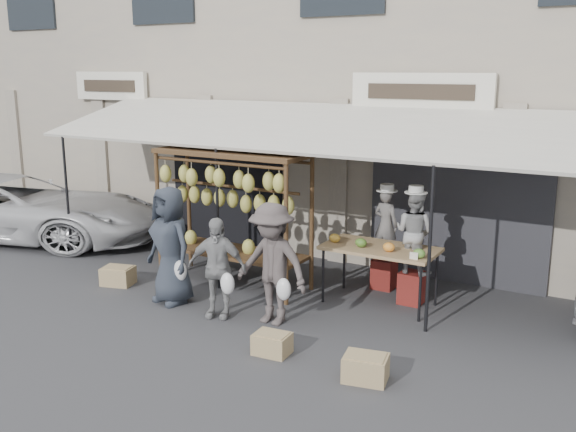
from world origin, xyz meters
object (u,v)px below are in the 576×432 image
at_px(vendor_right, 414,232).
at_px(customer_mid, 217,268).
at_px(banana_rack, 231,192).
at_px(customer_left, 170,245).
at_px(produce_table, 379,250).
at_px(crate_near_a, 272,344).
at_px(van, 4,191).
at_px(customer_right, 272,264).
at_px(vendor_left, 386,225).
at_px(crate_far, 118,276).
at_px(crate_near_b, 366,368).

xyz_separation_m(vendor_right, customer_mid, (-2.24, -1.94, -0.39)).
xyz_separation_m(banana_rack, customer_left, (-0.33, -1.13, -0.67)).
bearing_deg(produce_table, vendor_right, 36.09).
bearing_deg(vendor_right, customer_mid, 50.60).
xyz_separation_m(crate_near_a, van, (-7.91, 2.01, 0.86)).
bearing_deg(customer_right, crate_near_a, -56.18).
bearing_deg(customer_right, vendor_left, 71.78).
bearing_deg(banana_rack, customer_right, -36.21).
relative_size(banana_rack, crate_far, 5.24).
bearing_deg(vendor_left, customer_left, 53.02).
bearing_deg(produce_table, van, -177.98).
bearing_deg(crate_near_a, produce_table, 78.55).
distance_m(banana_rack, customer_right, 1.92).
distance_m(banana_rack, customer_left, 1.36).
bearing_deg(crate_near_b, vendor_left, 108.61).
relative_size(banana_rack, customer_left, 1.44).
relative_size(customer_left, crate_near_a, 4.08).
relative_size(vendor_left, customer_mid, 0.79).
bearing_deg(vendor_left, produce_table, 117.34).
distance_m(customer_left, crate_far, 1.52).
xyz_separation_m(customer_mid, van, (-6.56, 1.34, 0.26)).
relative_size(vendor_left, customer_right, 0.67).
distance_m(crate_near_b, crate_far, 5.03).
xyz_separation_m(customer_mid, customer_right, (0.81, 0.20, 0.13)).
bearing_deg(customer_left, van, -178.14).
distance_m(vendor_right, customer_right, 2.27).
height_order(produce_table, customer_right, customer_right).
bearing_deg(crate_near_b, produce_table, 109.55).
distance_m(vendor_right, van, 8.82).
distance_m(vendor_left, customer_left, 3.42).
bearing_deg(customer_mid, vendor_right, 23.11).
bearing_deg(crate_near_a, crate_far, 165.21).
xyz_separation_m(banana_rack, customer_right, (1.44, -1.06, -0.70)).
height_order(vendor_left, crate_near_a, vendor_left).
height_order(customer_mid, crate_near_b, customer_mid).
bearing_deg(vendor_right, crate_near_a, 80.84).
bearing_deg(vendor_left, banana_rack, 38.25).
distance_m(banana_rack, produce_table, 2.58).
height_order(customer_right, crate_far, customer_right).
bearing_deg(crate_near_b, vendor_right, 98.86).
bearing_deg(vendor_right, banana_rack, 23.06).
bearing_deg(customer_left, crate_near_b, 0.97).
height_order(vendor_right, van, van).
height_order(vendor_right, crate_far, vendor_right).
height_order(produce_table, van, van).
xyz_separation_m(produce_table, customer_mid, (-1.81, -1.63, -0.13)).
height_order(crate_far, van, van).
relative_size(crate_near_a, crate_near_b, 0.89).
distance_m(customer_right, van, 7.46).
xyz_separation_m(crate_far, van, (-4.29, 1.05, 0.85)).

